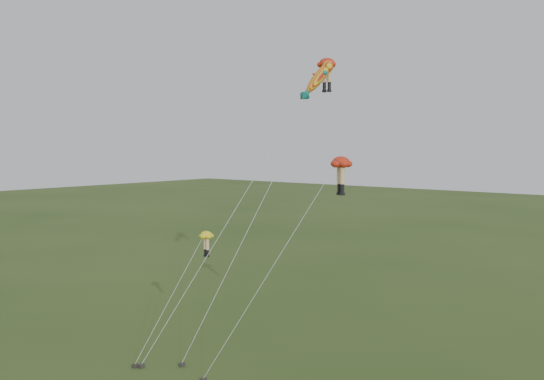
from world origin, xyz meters
The scene contains 5 objects.
ground centered at (0.00, 0.00, 0.00)m, with size 300.00×300.00×0.00m, color #2B4418.
legs_kite_red_high centered at (2.30, 11.07, 19.30)m, with size 5.29×14.66×20.19m.
legs_kite_red_mid centered at (7.25, 5.49, 12.44)m, with size 5.84×8.34×13.18m.
legs_kite_yellow centered at (-1.43, 2.41, 7.43)m, with size 1.77×6.09×8.10m.
fish_kite centered at (2.30, 10.38, 18.64)m, with size 3.82×12.67×20.21m.
Camera 1 is at (27.52, -25.77, 13.90)m, focal length 40.00 mm.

